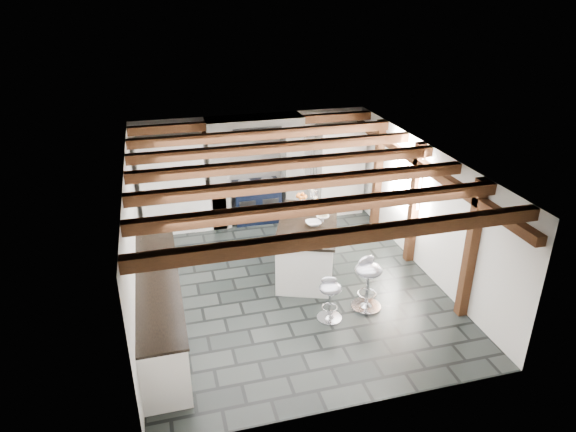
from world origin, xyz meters
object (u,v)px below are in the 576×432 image
object	(u,v)px
kitchen_island	(307,245)
bar_stool_near	(368,277)
range_cooker	(257,200)
bar_stool_far	(330,294)

from	to	relation	value
kitchen_island	bar_stool_near	world-z (taller)	kitchen_island
range_cooker	bar_stool_far	distance (m)	3.87
bar_stool_near	range_cooker	bearing A→B (deg)	90.54
range_cooker	bar_stool_far	xyz separation A→B (m)	(0.35, -3.86, -0.02)
kitchen_island	bar_stool_near	bearing A→B (deg)	-46.60
kitchen_island	bar_stool_far	bearing A→B (deg)	-72.75
range_cooker	kitchen_island	bearing A→B (deg)	-79.04
kitchen_island	bar_stool_near	xyz separation A→B (m)	(0.57, -1.39, 0.07)
kitchen_island	bar_stool_near	size ratio (longest dim) A/B	2.42
kitchen_island	bar_stool_far	size ratio (longest dim) A/B	3.02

